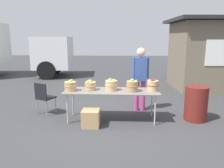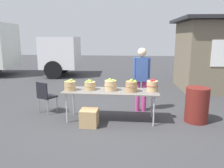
{
  "view_description": "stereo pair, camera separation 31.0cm",
  "coord_description": "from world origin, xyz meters",
  "px_view_note": "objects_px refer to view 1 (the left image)",
  "views": [
    {
      "loc": [
        0.27,
        -5.22,
        2.02
      ],
      "look_at": [
        0.0,
        0.3,
        0.85
      ],
      "focal_mm": 35.36,
      "sensor_mm": 36.0,
      "label": 1
    },
    {
      "loc": [
        0.58,
        -5.19,
        2.02
      ],
      "look_at": [
        0.0,
        0.3,
        0.85
      ],
      "focal_mm": 35.36,
      "sensor_mm": 36.0,
      "label": 2
    }
  ],
  "objects_px": {
    "apple_basket_green_0": "(70,86)",
    "apple_basket_green_3": "(132,86)",
    "apple_basket_green_1": "(90,86)",
    "folding_chair": "(44,96)",
    "produce_crate": "(91,118)",
    "trash_barrel": "(196,103)",
    "market_table": "(111,92)",
    "apple_basket_green_2": "(111,85)",
    "vendor_adult": "(140,74)",
    "apple_basket_red_0": "(153,85)"
  },
  "relations": [
    {
      "from": "apple_basket_green_0",
      "to": "apple_basket_red_0",
      "type": "xyz_separation_m",
      "value": [
        1.99,
        0.11,
        0.02
      ]
    },
    {
      "from": "market_table",
      "to": "apple_basket_green_2",
      "type": "bearing_deg",
      "value": 99.09
    },
    {
      "from": "apple_basket_green_2",
      "to": "apple_basket_green_0",
      "type": "bearing_deg",
      "value": -174.09
    },
    {
      "from": "market_table",
      "to": "vendor_adult",
      "type": "distance_m",
      "value": 1.12
    },
    {
      "from": "trash_barrel",
      "to": "produce_crate",
      "type": "height_order",
      "value": "trash_barrel"
    },
    {
      "from": "apple_basket_green_0",
      "to": "produce_crate",
      "type": "xyz_separation_m",
      "value": [
        0.54,
        -0.37,
        -0.68
      ]
    },
    {
      "from": "apple_basket_green_3",
      "to": "produce_crate",
      "type": "distance_m",
      "value": 1.24
    },
    {
      "from": "market_table",
      "to": "produce_crate",
      "type": "bearing_deg",
      "value": -135.72
    },
    {
      "from": "apple_basket_green_0",
      "to": "produce_crate",
      "type": "distance_m",
      "value": 0.94
    },
    {
      "from": "apple_basket_green_2",
      "to": "trash_barrel",
      "type": "height_order",
      "value": "apple_basket_green_2"
    },
    {
      "from": "market_table",
      "to": "produce_crate",
      "type": "relative_size",
      "value": 5.81
    },
    {
      "from": "apple_basket_green_2",
      "to": "vendor_adult",
      "type": "distance_m",
      "value": 1.07
    },
    {
      "from": "apple_basket_green_2",
      "to": "trash_barrel",
      "type": "bearing_deg",
      "value": 1.68
    },
    {
      "from": "apple_basket_green_0",
      "to": "apple_basket_green_3",
      "type": "distance_m",
      "value": 1.49
    },
    {
      "from": "market_table",
      "to": "apple_basket_green_3",
      "type": "relative_size",
      "value": 7.47
    },
    {
      "from": "market_table",
      "to": "apple_basket_green_1",
      "type": "height_order",
      "value": "apple_basket_green_1"
    },
    {
      "from": "apple_basket_red_0",
      "to": "folding_chair",
      "type": "bearing_deg",
      "value": 174.07
    },
    {
      "from": "apple_basket_green_1",
      "to": "apple_basket_green_3",
      "type": "height_order",
      "value": "apple_basket_green_3"
    },
    {
      "from": "apple_basket_green_0",
      "to": "trash_barrel",
      "type": "xyz_separation_m",
      "value": [
        3.07,
        0.16,
        -0.45
      ]
    },
    {
      "from": "apple_basket_green_3",
      "to": "folding_chair",
      "type": "xyz_separation_m",
      "value": [
        -2.31,
        0.37,
        -0.38
      ]
    },
    {
      "from": "apple_basket_green_2",
      "to": "trash_barrel",
      "type": "relative_size",
      "value": 0.36
    },
    {
      "from": "apple_basket_green_0",
      "to": "vendor_adult",
      "type": "height_order",
      "value": "vendor_adult"
    },
    {
      "from": "apple_basket_green_1",
      "to": "apple_basket_green_2",
      "type": "xyz_separation_m",
      "value": [
        0.51,
        -0.01,
        0.02
      ]
    },
    {
      "from": "apple_basket_red_0",
      "to": "produce_crate",
      "type": "xyz_separation_m",
      "value": [
        -1.45,
        -0.48,
        -0.7
      ]
    },
    {
      "from": "apple_basket_green_3",
      "to": "trash_barrel",
      "type": "relative_size",
      "value": 0.36
    },
    {
      "from": "apple_basket_green_1",
      "to": "apple_basket_green_3",
      "type": "relative_size",
      "value": 0.93
    },
    {
      "from": "apple_basket_green_0",
      "to": "apple_basket_red_0",
      "type": "distance_m",
      "value": 1.99
    },
    {
      "from": "produce_crate",
      "to": "apple_basket_green_3",
      "type": "bearing_deg",
      "value": 22.42
    },
    {
      "from": "trash_barrel",
      "to": "produce_crate",
      "type": "bearing_deg",
      "value": -168.23
    },
    {
      "from": "apple_basket_green_0",
      "to": "apple_basket_green_3",
      "type": "bearing_deg",
      "value": 1.11
    },
    {
      "from": "apple_basket_green_1",
      "to": "trash_barrel",
      "type": "bearing_deg",
      "value": 1.23
    },
    {
      "from": "vendor_adult",
      "to": "produce_crate",
      "type": "xyz_separation_m",
      "value": [
        -1.21,
        -1.2,
        -0.83
      ]
    },
    {
      "from": "market_table",
      "to": "apple_basket_green_1",
      "type": "relative_size",
      "value": 8.02
    },
    {
      "from": "trash_barrel",
      "to": "produce_crate",
      "type": "xyz_separation_m",
      "value": [
        -2.54,
        -0.53,
        -0.23
      ]
    },
    {
      "from": "apple_basket_green_2",
      "to": "apple_basket_green_3",
      "type": "xyz_separation_m",
      "value": [
        0.51,
        -0.07,
        -0.0
      ]
    },
    {
      "from": "folding_chair",
      "to": "produce_crate",
      "type": "xyz_separation_m",
      "value": [
        1.35,
        -0.77,
        -0.31
      ]
    },
    {
      "from": "vendor_adult",
      "to": "produce_crate",
      "type": "height_order",
      "value": "vendor_adult"
    },
    {
      "from": "apple_basket_green_1",
      "to": "apple_basket_green_3",
      "type": "distance_m",
      "value": 1.03
    },
    {
      "from": "apple_basket_green_3",
      "to": "folding_chair",
      "type": "relative_size",
      "value": 0.36
    },
    {
      "from": "apple_basket_green_1",
      "to": "folding_chair",
      "type": "bearing_deg",
      "value": 167.09
    },
    {
      "from": "apple_basket_green_0",
      "to": "trash_barrel",
      "type": "height_order",
      "value": "apple_basket_green_0"
    },
    {
      "from": "apple_basket_green_0",
      "to": "apple_basket_red_0",
      "type": "bearing_deg",
      "value": 3.2
    },
    {
      "from": "apple_basket_green_0",
      "to": "vendor_adult",
      "type": "bearing_deg",
      "value": 25.65
    },
    {
      "from": "apple_basket_green_0",
      "to": "apple_basket_green_1",
      "type": "distance_m",
      "value": 0.48
    },
    {
      "from": "apple_basket_green_1",
      "to": "apple_basket_green_2",
      "type": "bearing_deg",
      "value": -0.58
    },
    {
      "from": "apple_basket_green_0",
      "to": "folding_chair",
      "type": "relative_size",
      "value": 0.34
    },
    {
      "from": "apple_basket_green_3",
      "to": "folding_chair",
      "type": "distance_m",
      "value": 2.37
    },
    {
      "from": "market_table",
      "to": "produce_crate",
      "type": "xyz_separation_m",
      "value": [
        -0.45,
        -0.44,
        -0.51
      ]
    },
    {
      "from": "apple_basket_green_1",
      "to": "trash_barrel",
      "type": "height_order",
      "value": "apple_basket_green_1"
    },
    {
      "from": "vendor_adult",
      "to": "folding_chair",
      "type": "relative_size",
      "value": 2.04
    }
  ]
}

